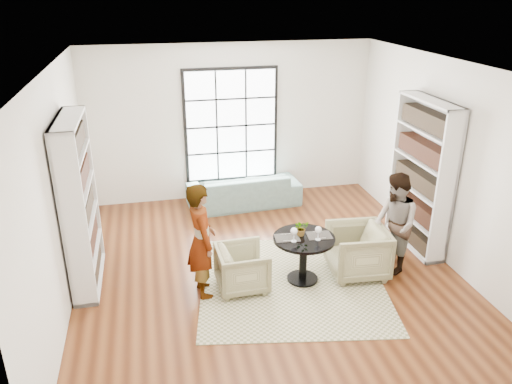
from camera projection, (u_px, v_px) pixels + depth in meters
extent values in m
plane|color=brown|center=(267.00, 270.00, 7.49)|extent=(6.00, 6.00, 0.00)
plane|color=silver|center=(231.00, 123.00, 9.61)|extent=(5.50, 0.00, 5.50)
plane|color=silver|center=(58.00, 193.00, 6.36)|extent=(0.00, 6.00, 6.00)
plane|color=silver|center=(446.00, 163.00, 7.46)|extent=(0.00, 6.00, 6.00)
plane|color=silver|center=(352.00, 301.00, 4.20)|extent=(5.50, 0.00, 5.50)
plane|color=white|center=(269.00, 67.00, 6.33)|extent=(6.00, 6.00, 0.00)
cube|color=black|center=(231.00, 125.00, 9.61)|extent=(1.82, 0.06, 2.22)
cube|color=white|center=(231.00, 126.00, 9.58)|extent=(1.70, 0.02, 2.10)
cube|color=#B6AC89|center=(292.00, 283.00, 7.16)|extent=(2.98, 2.98, 0.01)
cylinder|color=black|center=(302.00, 279.00, 7.23)|extent=(0.45, 0.45, 0.04)
cylinder|color=black|center=(303.00, 260.00, 7.10)|extent=(0.11, 0.11, 0.62)
cylinder|color=black|center=(304.00, 239.00, 6.97)|extent=(0.87, 0.87, 0.04)
imported|color=gray|center=(244.00, 190.00, 9.60)|extent=(2.18, 0.97, 0.62)
imported|color=tan|center=(242.00, 268.00, 6.94)|extent=(0.72, 0.70, 0.63)
imported|color=tan|center=(357.00, 251.00, 7.27)|extent=(0.89, 0.87, 0.75)
imported|color=gray|center=(201.00, 241.00, 6.64)|extent=(0.46, 0.63, 1.62)
imported|color=gray|center=(395.00, 224.00, 7.23)|extent=(0.65, 0.80, 1.51)
cube|color=black|center=(287.00, 238.00, 6.94)|extent=(0.36, 0.29, 0.01)
cube|color=black|center=(319.00, 235.00, 7.01)|extent=(0.36, 0.29, 0.01)
cylinder|color=silver|center=(294.00, 241.00, 6.85)|extent=(0.08, 0.08, 0.01)
cylinder|color=silver|center=(294.00, 237.00, 6.83)|extent=(0.01, 0.01, 0.12)
sphere|color=maroon|center=(294.00, 231.00, 6.79)|extent=(0.09, 0.09, 0.09)
ellipsoid|color=white|center=(294.00, 231.00, 6.79)|extent=(0.10, 0.10, 0.11)
cylinder|color=silver|center=(318.00, 239.00, 6.90)|extent=(0.07, 0.07, 0.01)
cylinder|color=silver|center=(318.00, 236.00, 6.87)|extent=(0.01, 0.01, 0.12)
sphere|color=maroon|center=(318.00, 230.00, 6.84)|extent=(0.09, 0.09, 0.09)
ellipsoid|color=white|center=(318.00, 230.00, 6.84)|extent=(0.09, 0.09, 0.10)
imported|color=gray|center=(301.00, 228.00, 6.98)|extent=(0.23, 0.21, 0.23)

